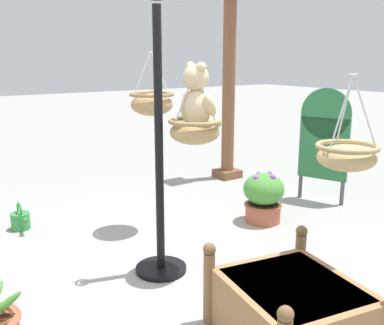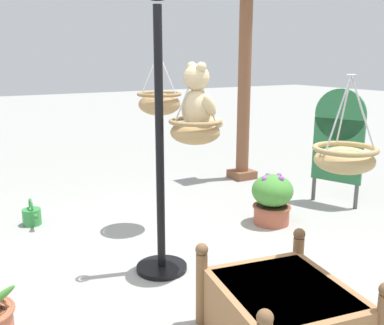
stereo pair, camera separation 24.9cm
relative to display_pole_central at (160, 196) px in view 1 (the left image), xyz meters
name	(u,v)px [view 1 (the left image)]	position (x,y,z in m)	size (l,w,h in m)	color
ground_plane	(190,276)	(0.22, 0.16, -0.68)	(40.00, 40.00, 0.00)	#9E9E99
display_pole_central	(160,196)	(0.00, 0.00, 0.00)	(0.44, 0.44, 2.26)	black
hanging_basket_with_teddy	(195,130)	(0.15, 0.25, 0.55)	(0.43, 0.43, 0.59)	tan
teddy_bear	(197,101)	(0.15, 0.27, 0.79)	(0.37, 0.32, 0.54)	#D1B789
hanging_basket_left_high	(152,103)	(-0.90, 0.45, 0.68)	(0.46, 0.46, 0.64)	#A37F51
hanging_basket_right_low	(347,155)	(1.21, 0.79, 0.47)	(0.43, 0.43, 0.66)	tan
greenhouse_pillar_right	(229,89)	(-2.10, 2.43, 0.67)	(0.36, 0.36, 2.80)	brown
wooden_planter_box	(292,311)	(1.34, 0.19, -0.45)	(1.07, 0.99, 0.59)	#9E7047
potted_plant_fern_front	(263,197)	(-0.38, 1.56, -0.39)	(0.46, 0.46, 0.57)	#AD563D
display_sign_board	(324,136)	(-0.50, 2.68, 0.18)	(0.60, 0.26, 1.45)	#286B3D
watering_can	(21,220)	(-1.68, -0.76, -0.58)	(0.35, 0.20, 0.30)	#338C3F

